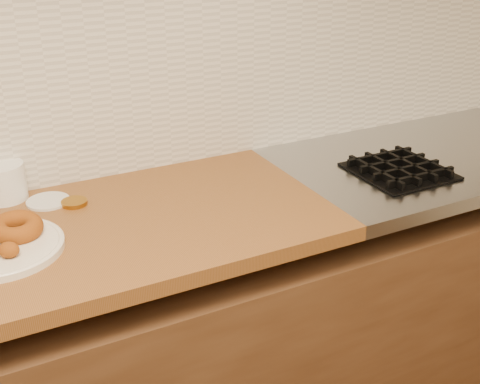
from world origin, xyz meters
The scene contains 10 objects.
wall_back centered at (0.00, 2.00, 1.35)m, with size 4.00×0.02×2.70m, color #C0B296.
base_cabinet centered at (0.00, 1.69, 0.39)m, with size 3.60×0.60×0.77m, color brown.
stovetop centered at (1.15, 1.69, 0.88)m, with size 1.30×0.62×0.04m, color #9EA0A5.
backsplash centered at (0.00, 1.99, 1.20)m, with size 3.60×0.02×0.60m, color silver.
burner_grates centered at (1.13, 1.61, 0.91)m, with size 0.91×0.26×0.03m.
donut_plate centered at (-0.31, 1.66, 0.91)m, with size 0.28×0.28×0.02m, color white.
ring_donut centered at (-0.27, 1.69, 0.94)m, with size 0.12×0.12×0.04m, color brown.
plastic_tub centered at (-0.26, 1.95, 0.95)m, with size 0.12×0.12×0.10m, color white.
tub_lid centered at (-0.17, 1.88, 0.90)m, with size 0.11×0.11×0.01m, color silver.
brass_jar_lid centered at (-0.11, 1.83, 0.91)m, with size 0.07×0.07×0.01m, color #9D6B1D.
Camera 1 is at (-0.37, 0.37, 1.59)m, focal length 45.00 mm.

